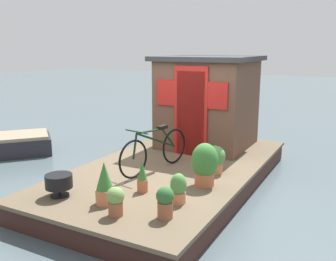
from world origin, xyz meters
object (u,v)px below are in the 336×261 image
(bicycle, at_px, (155,150))
(potted_plant_thyme, at_px, (142,177))
(potted_plant_basil, at_px, (115,200))
(potted_plant_geranium, at_px, (165,202))
(potted_plant_fern, at_px, (178,188))
(potted_plant_ivy, at_px, (105,184))
(potted_plant_rosemary, at_px, (205,164))
(houseboat_cabin, at_px, (208,101))
(charcoal_grill, at_px, (59,182))
(potted_plant_succulent, at_px, (215,159))

(bicycle, height_order, potted_plant_thyme, bicycle)
(potted_plant_basil, distance_m, potted_plant_geranium, 0.65)
(potted_plant_thyme, bearing_deg, potted_plant_basil, -171.30)
(potted_plant_fern, bearing_deg, bicycle, 42.72)
(potted_plant_thyme, xyz_separation_m, potted_plant_ivy, (-0.63, 0.22, 0.06))
(potted_plant_rosemary, bearing_deg, potted_plant_ivy, 144.49)
(houseboat_cabin, relative_size, potted_plant_ivy, 3.28)
(bicycle, height_order, charcoal_grill, bicycle)
(charcoal_grill, bearing_deg, potted_plant_ivy, -83.42)
(houseboat_cabin, relative_size, potted_plant_geranium, 4.79)
(potted_plant_succulent, distance_m, potted_plant_geranium, 1.97)
(potted_plant_fern, height_order, potted_plant_geranium, potted_plant_fern)
(potted_plant_basil, bearing_deg, potted_plant_ivy, 56.09)
(potted_plant_ivy, bearing_deg, houseboat_cabin, -0.29)
(potted_plant_basil, bearing_deg, houseboat_cabin, 4.90)
(potted_plant_rosemary, bearing_deg, potted_plant_geranium, -179.54)
(houseboat_cabin, bearing_deg, potted_plant_thyme, -176.20)
(potted_plant_succulent, bearing_deg, potted_plant_geranium, -177.56)
(potted_plant_thyme, distance_m, potted_plant_ivy, 0.67)
(charcoal_grill, bearing_deg, potted_plant_basil, -97.53)
(potted_plant_rosemary, height_order, potted_plant_geranium, potted_plant_rosemary)
(potted_plant_rosemary, bearing_deg, bicycle, 74.88)
(houseboat_cabin, height_order, potted_plant_ivy, houseboat_cabin)
(houseboat_cabin, distance_m, potted_plant_thyme, 3.15)
(potted_plant_thyme, bearing_deg, bicycle, 19.45)
(potted_plant_fern, relative_size, potted_plant_geranium, 1.04)
(potted_plant_ivy, bearing_deg, bicycle, 4.47)
(potted_plant_ivy, bearing_deg, potted_plant_geranium, -89.76)
(houseboat_cabin, xyz_separation_m, potted_plant_basil, (-3.92, -0.34, -0.79))
(potted_plant_thyme, xyz_separation_m, potted_plant_succulent, (1.34, -0.65, 0.03))
(potted_plant_geranium, bearing_deg, potted_plant_rosemary, 0.46)
(potted_plant_basil, relative_size, potted_plant_ivy, 0.64)
(potted_plant_fern, distance_m, potted_plant_geranium, 0.51)
(bicycle, distance_m, potted_plant_rosemary, 1.11)
(potted_plant_geranium, height_order, potted_plant_ivy, potted_plant_ivy)
(houseboat_cabin, height_order, potted_plant_geranium, houseboat_cabin)
(potted_plant_succulent, xyz_separation_m, potted_plant_ivy, (-1.97, 0.87, 0.03))
(houseboat_cabin, bearing_deg, potted_plant_fern, -164.58)
(potted_plant_fern, bearing_deg, potted_plant_ivy, 119.91)
(houseboat_cabin, height_order, charcoal_grill, houseboat_cabin)
(potted_plant_basil, height_order, potted_plant_rosemary, potted_plant_rosemary)
(potted_plant_fern, xyz_separation_m, potted_plant_geranium, (-0.51, -0.06, 0.00))
(potted_plant_geranium, bearing_deg, houseboat_cabin, 14.32)
(houseboat_cabin, xyz_separation_m, potted_plant_succulent, (-1.70, -0.85, -0.74))
(potted_plant_fern, distance_m, charcoal_grill, 1.77)
(potted_plant_fern, relative_size, charcoal_grill, 1.09)
(bicycle, bearing_deg, potted_plant_rosemary, -105.12)
(houseboat_cabin, xyz_separation_m, potted_plant_fern, (-3.16, -0.87, -0.78))
(potted_plant_thyme, distance_m, potted_plant_succulent, 1.49)
(houseboat_cabin, relative_size, potted_plant_thyme, 4.17)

